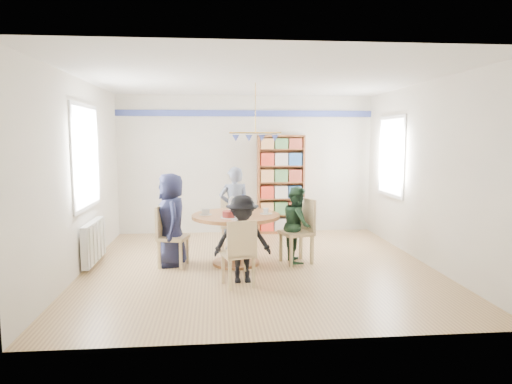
{
  "coord_description": "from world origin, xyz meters",
  "views": [
    {
      "loc": [
        -0.63,
        -6.49,
        1.86
      ],
      "look_at": [
        0.0,
        0.4,
        1.05
      ],
      "focal_mm": 32.0,
      "sensor_mm": 36.0,
      "label": 1
    }
  ],
  "objects": [
    {
      "name": "ground",
      "position": [
        0.0,
        0.0,
        0.0
      ],
      "size": [
        5.0,
        5.0,
        0.0
      ],
      "primitive_type": "plane",
      "color": "tan"
    },
    {
      "name": "tableware",
      "position": [
        -0.34,
        0.18,
        0.81
      ],
      "size": [
        1.08,
        1.08,
        0.28
      ],
      "color": "white",
      "rests_on": "dining_table"
    },
    {
      "name": "chair_left",
      "position": [
        -1.31,
        0.13,
        0.49
      ],
      "size": [
        0.48,
        0.48,
        0.9
      ],
      "color": "tan",
      "rests_on": "ground"
    },
    {
      "name": "chair_far",
      "position": [
        -0.34,
        1.18,
        0.47
      ],
      "size": [
        0.38,
        0.38,
        0.85
      ],
      "color": "tan",
      "rests_on": "ground"
    },
    {
      "name": "person_near",
      "position": [
        -0.28,
        -0.72,
        0.57
      ],
      "size": [
        0.76,
        0.46,
        1.14
      ],
      "primitive_type": "imported",
      "rotation": [
        0.0,
        0.0,
        0.05
      ],
      "color": "black",
      "rests_on": "ground"
    },
    {
      "name": "person_far",
      "position": [
        -0.3,
        1.04,
        0.7
      ],
      "size": [
        0.53,
        0.36,
        1.4
      ],
      "primitive_type": "imported",
      "rotation": [
        0.0,
        0.0,
        3.2
      ],
      "color": "gray",
      "rests_on": "ground"
    },
    {
      "name": "bookshelf",
      "position": [
        0.66,
        2.34,
        0.95
      ],
      "size": [
        0.92,
        0.28,
        1.93
      ],
      "color": "brown",
      "rests_on": "ground"
    },
    {
      "name": "person_left",
      "position": [
        -1.27,
        0.18,
        0.68
      ],
      "size": [
        0.58,
        0.75,
        1.36
      ],
      "primitive_type": "imported",
      "rotation": [
        0.0,
        0.0,
        -1.33
      ],
      "color": "#161932",
      "rests_on": "ground"
    },
    {
      "name": "person_right",
      "position": [
        0.61,
        0.2,
        0.58
      ],
      "size": [
        0.46,
        0.58,
        1.15
      ],
      "primitive_type": "imported",
      "rotation": [
        0.0,
        0.0,
        1.53
      ],
      "color": "#18311F",
      "rests_on": "ground"
    },
    {
      "name": "radiator",
      "position": [
        -2.42,
        0.3,
        0.35
      ],
      "size": [
        0.12,
        1.0,
        0.6
      ],
      "color": "silver",
      "rests_on": "ground"
    },
    {
      "name": "dining_table",
      "position": [
        -0.32,
        0.15,
        0.56
      ],
      "size": [
        1.3,
        1.3,
        0.75
      ],
      "color": "brown",
      "rests_on": "ground"
    },
    {
      "name": "chair_right",
      "position": [
        0.66,
        0.15,
        0.53
      ],
      "size": [
        0.54,
        0.54,
        0.97
      ],
      "color": "tan",
      "rests_on": "ground"
    },
    {
      "name": "chair_near",
      "position": [
        -0.33,
        -0.92,
        0.47
      ],
      "size": [
        0.46,
        0.46,
        0.86
      ],
      "color": "tan",
      "rests_on": "ground"
    },
    {
      "name": "room_shell",
      "position": [
        -0.26,
        0.87,
        1.65
      ],
      "size": [
        5.0,
        5.0,
        5.0
      ],
      "color": "white",
      "rests_on": "ground"
    }
  ]
}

